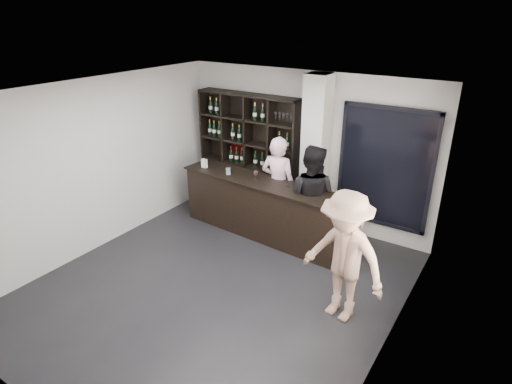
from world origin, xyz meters
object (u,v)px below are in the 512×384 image
Objects in this scene: taster_black at (310,198)px; customer at (344,257)px; taster_pink at (278,186)px; wine_shelf at (249,154)px; tasting_counter at (262,208)px.

customer is at bearing 123.11° from taster_black.
taster_pink is 0.77m from taster_black.
wine_shelf is at bearing -28.86° from taster_black.
taster_black reaches higher than tasting_counter.
customer is at bearing 137.57° from taster_pink.
wine_shelf reaches higher than taster_pink.
taster_pink is at bearing -21.05° from taster_black.
wine_shelf is at bearing -29.92° from taster_pink.
wine_shelf reaches higher than customer.
customer reaches higher than tasting_counter.
tasting_counter is 0.99m from taster_black.
taster_pink is at bearing 150.69° from customer.
taster_black is at bearing 163.21° from taster_pink.
tasting_counter is at bearing 158.17° from customer.
wine_shelf reaches higher than taster_black.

